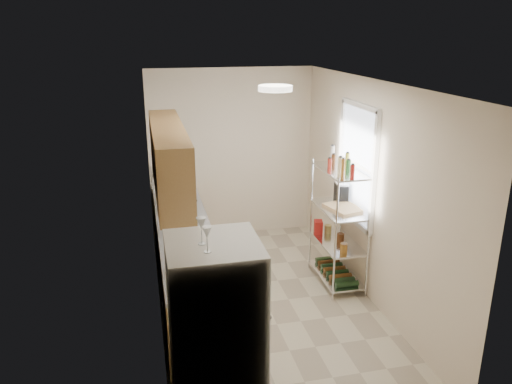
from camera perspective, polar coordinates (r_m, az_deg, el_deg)
room at (r=5.60m, az=1.26°, el=-0.92°), size 2.52×4.42×2.62m
counter_run at (r=6.18m, az=-8.17°, el=-7.68°), size 0.63×3.51×0.90m
upper_cabinets at (r=5.39m, az=-9.92°, el=3.73°), size 0.33×2.20×0.72m
range_hood at (r=6.28m, az=-9.67°, el=1.81°), size 0.50×0.60×0.12m
window at (r=6.24m, az=11.47°, el=3.12°), size 0.06×1.00×1.46m
bakers_rack at (r=6.23m, az=9.57°, el=-1.03°), size 0.45×0.90×1.73m
ceiling_dome at (r=5.03m, az=2.22°, el=11.77°), size 0.34×0.34×0.05m
refrigerator at (r=4.02m, az=-4.59°, el=-16.69°), size 0.68×0.68×1.66m
wine_glass_a at (r=3.56m, az=-6.25°, el=-4.45°), size 0.07×0.07×0.20m
wine_glass_b at (r=3.44m, az=-5.62°, el=-5.42°), size 0.07×0.07×0.19m
rice_cooker at (r=5.85m, az=-8.11°, el=-3.25°), size 0.27×0.27×0.22m
frying_pan_large at (r=6.46m, az=-9.45°, el=-2.07°), size 0.35×0.35×0.05m
frying_pan_small at (r=6.72m, az=-8.99°, el=-1.24°), size 0.23×0.23×0.04m
cutting_board at (r=6.25m, az=10.05°, el=-1.78°), size 0.46×0.53×0.03m
espresso_machine at (r=6.48m, az=9.71°, el=-0.02°), size 0.16×0.23×0.25m
storage_bag at (r=6.63m, az=7.14°, el=-3.98°), size 0.14×0.17×0.17m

